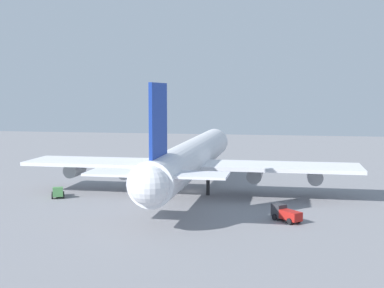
{
  "coord_description": "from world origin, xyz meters",
  "views": [
    {
      "loc": [
        -102.75,
        -18.88,
        19.84
      ],
      "look_at": [
        0.0,
        0.0,
        9.52
      ],
      "focal_mm": 49.55,
      "sensor_mm": 36.0,
      "label": 1
    }
  ],
  "objects_px": {
    "pushback_tractor": "(285,213)",
    "safety_cone_nose": "(218,168)",
    "maintenance_van": "(58,192)",
    "cargo_airplane": "(192,158)"
  },
  "relations": [
    {
      "from": "pushback_tractor",
      "to": "safety_cone_nose",
      "type": "bearing_deg",
      "value": 18.13
    },
    {
      "from": "pushback_tractor",
      "to": "safety_cone_nose",
      "type": "xyz_separation_m",
      "value": [
        53.74,
        17.59,
        -0.96
      ]
    },
    {
      "from": "safety_cone_nose",
      "to": "pushback_tractor",
      "type": "bearing_deg",
      "value": -161.87
    },
    {
      "from": "pushback_tractor",
      "to": "maintenance_van",
      "type": "xyz_separation_m",
      "value": [
        10.96,
        42.31,
        -0.17
      ]
    },
    {
      "from": "cargo_airplane",
      "to": "safety_cone_nose",
      "type": "distance_m",
      "value": 32.99
    },
    {
      "from": "maintenance_van",
      "to": "safety_cone_nose",
      "type": "distance_m",
      "value": 49.42
    },
    {
      "from": "safety_cone_nose",
      "to": "cargo_airplane",
      "type": "bearing_deg",
      "value": 178.23
    },
    {
      "from": "cargo_airplane",
      "to": "maintenance_van",
      "type": "xyz_separation_m",
      "value": [
        -10.46,
        23.72,
        -5.71
      ]
    },
    {
      "from": "pushback_tractor",
      "to": "maintenance_van",
      "type": "height_order",
      "value": "pushback_tractor"
    },
    {
      "from": "cargo_airplane",
      "to": "maintenance_van",
      "type": "height_order",
      "value": "cargo_airplane"
    }
  ]
}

